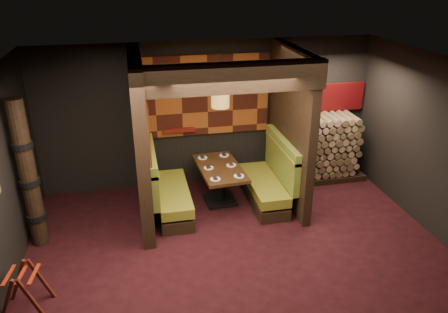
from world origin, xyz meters
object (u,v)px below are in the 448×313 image
Objects in this scene: booth_bench_left at (167,192)px; dining_table at (220,178)px; firewood_stack at (323,148)px; booth_bench_right at (269,182)px; pendant_lamp at (220,94)px; luggage_rack at (24,288)px; totem_column at (29,177)px.

booth_bench_left is 1.13× the size of dining_table.
dining_table is at bearing -166.48° from firewood_stack.
firewood_stack reaches higher than dining_table.
booth_bench_right is 1.93m from pendant_lamp.
booth_bench_left reaches higher than luggage_rack.
booth_bench_left is at bearing -173.78° from pendant_lamp.
booth_bench_right is at bearing 27.88° from luggage_rack.
totem_column is (-3.98, -0.55, 0.79)m from booth_bench_right.
booth_bench_right is (1.89, 0.00, 0.00)m from booth_bench_left.
luggage_rack is (-3.00, -2.17, -1.77)m from pendant_lamp.
totem_column reaches higher than booth_bench_right.
pendant_lamp reaches higher than dining_table.
dining_table is at bearing 12.94° from totem_column.
luggage_rack is 0.28× the size of totem_column.
booth_bench_right is 0.92× the size of firewood_stack.
booth_bench_right is at bearing -6.86° from pendant_lamp.
booth_bench_left is 1.89m from booth_bench_right.
pendant_lamp is 3.28m from totem_column.
pendant_lamp is at bearing 12.05° from totem_column.
luggage_rack is (-2.01, -2.06, -0.07)m from booth_bench_left.
pendant_lamp is at bearing 6.22° from booth_bench_left.
pendant_lamp reaches higher than booth_bench_right.
pendant_lamp is 0.56× the size of firewood_stack.
pendant_lamp is (0.00, -0.05, 1.61)m from dining_table.
dining_table is 3.24m from totem_column.
booth_bench_right is at bearing 7.86° from totem_column.
totem_column is (-3.08, -0.66, -0.91)m from pendant_lamp.
booth_bench_left reaches higher than dining_table.
totem_column is 1.39× the size of firewood_stack.
pendant_lamp is (-0.90, 0.11, 1.70)m from booth_bench_right.
pendant_lamp reaches higher than firewood_stack.
firewood_stack reaches higher than booth_bench_right.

